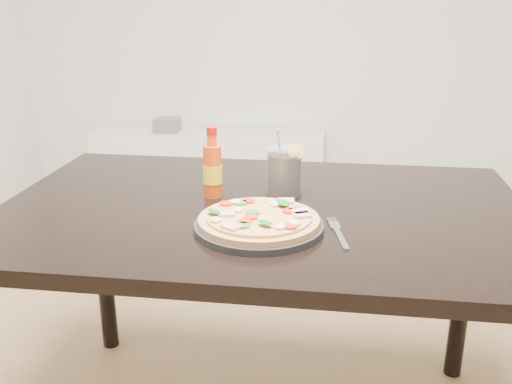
# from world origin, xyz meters

# --- Properties ---
(dining_table) EXTENTS (1.40, 0.90, 0.75)m
(dining_table) POSITION_xyz_m (-0.22, 0.17, 0.67)
(dining_table) COLOR black
(dining_table) RESTS_ON ground
(plate) EXTENTS (0.31, 0.31, 0.02)m
(plate) POSITION_xyz_m (-0.21, 0.01, 0.76)
(plate) COLOR black
(plate) RESTS_ON dining_table
(pizza) EXTENTS (0.29, 0.29, 0.03)m
(pizza) POSITION_xyz_m (-0.21, 0.01, 0.78)
(pizza) COLOR tan
(pizza) RESTS_ON plate
(hot_sauce_bottle) EXTENTS (0.06, 0.06, 0.20)m
(hot_sauce_bottle) POSITION_xyz_m (-0.37, 0.23, 0.83)
(hot_sauce_bottle) COLOR #DB490C
(hot_sauce_bottle) RESTS_ON dining_table
(cola_cup) EXTENTS (0.11, 0.10, 0.19)m
(cola_cup) POSITION_xyz_m (-0.18, 0.28, 0.81)
(cola_cup) COLOR black
(cola_cup) RESTS_ON dining_table
(fork) EXTENTS (0.05, 0.19, 0.00)m
(fork) POSITION_xyz_m (-0.02, 0.01, 0.75)
(fork) COLOR silver
(fork) RESTS_ON dining_table
(media_console) EXTENTS (1.40, 0.34, 0.50)m
(media_console) POSITION_xyz_m (-0.80, 2.07, 0.25)
(media_console) COLOR white
(media_console) RESTS_ON ground
(cd_stack) EXTENTS (0.14, 0.12, 0.08)m
(cd_stack) POSITION_xyz_m (-1.05, 2.05, 0.54)
(cd_stack) COLOR slate
(cd_stack) RESTS_ON media_console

